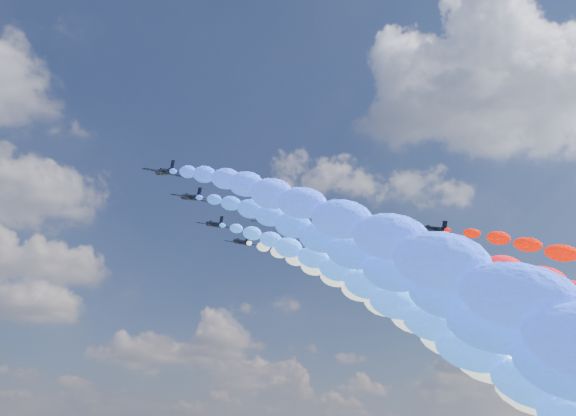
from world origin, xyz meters
TOP-DOWN VIEW (x-y plane):
  - jet_0 at (-32.69, -6.50)m, footprint 8.15×11.11m
  - trail_0 at (-32.69, -57.46)m, footprint 6.50×99.66m
  - jet_1 at (-23.23, 3.57)m, footprint 8.69×11.50m
  - trail_1 at (-23.23, -47.38)m, footprint 6.50×99.66m
  - jet_2 at (-11.58, 17.36)m, footprint 8.23×11.17m
  - trail_2 at (-11.58, -33.60)m, footprint 6.50×99.66m
  - jet_3 at (-1.68, 9.70)m, footprint 8.81×11.58m
  - trail_3 at (-1.68, -41.26)m, footprint 6.50×99.66m
  - jet_4 at (0.08, 26.85)m, footprint 8.77×11.55m
  - trail_4 at (0.08, -24.10)m, footprint 6.50×99.66m
  - jet_5 at (12.55, 14.39)m, footprint 8.84×11.60m
  - trail_5 at (12.55, -36.56)m, footprint 6.50×99.66m
  - jet_6 at (21.39, 4.32)m, footprint 8.37×11.26m
  - trail_6 at (21.39, -46.63)m, footprint 6.50×99.66m
  - jet_7 at (33.70, -5.64)m, footprint 8.53×11.38m

SIDE VIEW (x-z plane):
  - trail_0 at x=-32.69m, z-range 41.09..96.13m
  - trail_1 at x=-23.23m, z-range 41.09..96.13m
  - trail_2 at x=-11.58m, z-range 41.09..96.13m
  - trail_3 at x=-1.68m, z-range 41.09..96.13m
  - trail_4 at x=0.08m, z-range 41.09..96.13m
  - trail_5 at x=12.55m, z-range 41.09..96.13m
  - trail_6 at x=21.39m, z-range 41.09..96.13m
  - jet_0 at x=-32.69m, z-range 91.48..97.18m
  - jet_1 at x=-23.23m, z-range 91.48..97.18m
  - jet_2 at x=-11.58m, z-range 91.48..97.18m
  - jet_3 at x=-1.68m, z-range 91.48..97.18m
  - jet_4 at x=0.08m, z-range 91.48..97.18m
  - jet_5 at x=12.55m, z-range 91.48..97.18m
  - jet_6 at x=21.39m, z-range 91.48..97.18m
  - jet_7 at x=33.70m, z-range 91.48..97.18m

